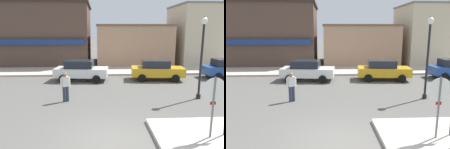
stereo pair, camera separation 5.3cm
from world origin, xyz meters
The scene contains 10 objects.
ground_plane centered at (0.00, 0.00, 0.00)m, with size 160.00×160.00×0.00m, color #5B5954.
kerb_far centered at (0.00, 13.37, 0.07)m, with size 80.00×4.00×0.15m, color beige.
stop_sign centered at (3.35, -0.05, 1.52)m, with size 0.82×0.07×2.30m.
lamp_post centered at (5.12, 4.76, 2.96)m, with size 0.36×0.36×4.54m.
parked_car_nearest centered at (-1.92, 9.70, 0.81)m, with size 4.17×2.22×1.56m.
parked_car_second centered at (3.96, 9.62, 0.81)m, with size 4.16×2.20×1.56m.
pedestrian_crossing_near centered at (-2.33, 4.62, 0.87)m, with size 0.53×0.36×1.61m.
building_corner_shop centered at (-7.44, 19.41, 3.38)m, with size 11.83×8.58×6.74m.
building_storefront_left_near centered at (3.32, 19.23, 2.23)m, with size 8.27×7.88×4.44m.
building_storefront_left_mid centered at (11.43, 18.46, 3.34)m, with size 6.51×6.76×6.66m.
Camera 2 is at (-0.41, -6.89, 3.81)m, focal length 35.00 mm.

